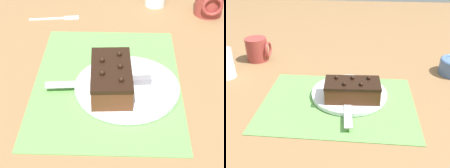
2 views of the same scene
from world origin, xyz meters
TOP-DOWN VIEW (x-y plane):
  - ground_plane at (0.00, 0.00)m, footprint 3.00×3.00m
  - placemat_woven at (0.00, 0.00)m, footprint 0.46×0.34m
  - cake_plate at (0.03, 0.05)m, footprint 0.24×0.24m
  - chocolate_cake at (0.04, 0.01)m, footprint 0.17×0.10m
  - serving_knife at (0.03, 0.02)m, footprint 0.04×0.24m
  - coffee_mug at (-0.36, 0.29)m, footprint 0.10×0.09m
  - dessert_fork at (-0.31, -0.16)m, footprint 0.04×0.15m

SIDE VIEW (x-z plane):
  - ground_plane at x=0.00m, z-range 0.00..0.00m
  - placemat_woven at x=0.00m, z-range 0.00..0.00m
  - dessert_fork at x=-0.31m, z-range 0.00..0.01m
  - cake_plate at x=0.03m, z-range 0.00..0.02m
  - serving_knife at x=0.03m, z-range 0.01..0.03m
  - chocolate_cake at x=0.04m, z-range 0.01..0.08m
  - coffee_mug at x=-0.36m, z-range 0.00..0.09m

